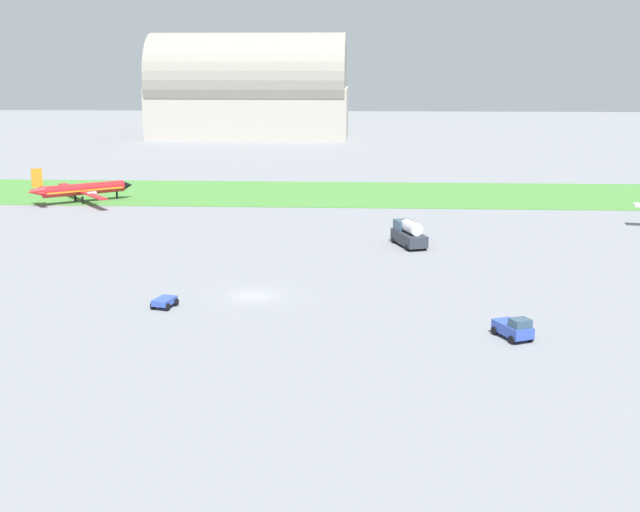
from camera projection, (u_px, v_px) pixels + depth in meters
name	position (u px, v px, depth m)	size (l,w,h in m)	color
ground_plane	(254.00, 296.00, 82.31)	(600.00, 600.00, 0.00)	gray
grass_taxiway_strip	(302.00, 193.00, 144.69)	(360.00, 28.00, 0.08)	#478438
airplane_taxiing_turboprop	(82.00, 189.00, 135.19)	(14.82, 16.69, 6.00)	red
fuel_truck_near_gate	(409.00, 234.00, 103.81)	(4.39, 6.93, 3.29)	#2D333D
pushback_tug_midfield	(514.00, 328.00, 69.46)	(3.22, 4.02, 1.95)	#334FB2
baggage_cart_by_runway	(164.00, 302.00, 78.29)	(2.31, 2.75, 0.90)	#334FB2
hangar_distant	(249.00, 91.00, 244.39)	(56.93, 26.01, 29.81)	#B2AD9E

